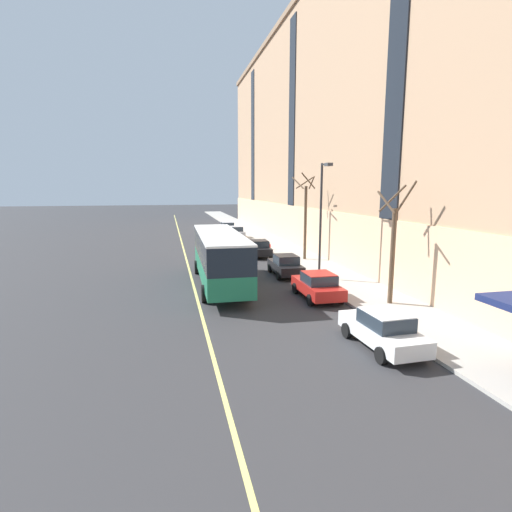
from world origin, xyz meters
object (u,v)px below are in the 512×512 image
object	(u,v)px
parked_car_silver_6	(227,227)
fire_hydrant	(269,246)
parked_car_black_5	(285,265)
street_tree_far_uptown	(305,216)
parked_car_black_3	(258,248)
parked_car_red_1	(318,285)
street_lamp	(322,210)
city_bus	(220,255)
parked_car_silver_4	(236,232)
parked_car_white_0	(383,329)
street_tree_mid_block	(393,246)

from	to	relation	value
parked_car_silver_6	fire_hydrant	distance (m)	17.33
parked_car_black_5	fire_hydrant	bearing A→B (deg)	81.41
parked_car_black_5	street_tree_far_uptown	world-z (taller)	street_tree_far_uptown
parked_car_black_3	parked_car_red_1	bearing A→B (deg)	-89.37
street_tree_far_uptown	fire_hydrant	world-z (taller)	street_tree_far_uptown
street_lamp	fire_hydrant	world-z (taller)	street_lamp
city_bus	fire_hydrant	xyz separation A→B (m)	(6.84, 13.56, -1.56)
parked_car_black_3	parked_car_silver_4	world-z (taller)	same
parked_car_red_1	parked_car_silver_6	size ratio (longest dim) A/B	0.93
street_lamp	parked_car_white_0	bearing A→B (deg)	-99.29
parked_car_black_5	parked_car_red_1	bearing A→B (deg)	-89.38
parked_car_white_0	city_bus	bearing A→B (deg)	113.39
parked_car_white_0	street_tree_far_uptown	size ratio (longest dim) A/B	0.58
parked_car_red_1	parked_car_silver_6	bearing A→B (deg)	90.19
parked_car_silver_6	street_lamp	distance (m)	31.30
parked_car_black_3	street_tree_mid_block	xyz separation A→B (m)	(3.55, -16.96, 2.51)
parked_car_silver_6	parked_car_black_3	bearing A→B (deg)	-90.13
street_lamp	parked_car_red_1	bearing A→B (deg)	-113.50
parked_car_white_0	fire_hydrant	bearing A→B (deg)	85.96
street_tree_mid_block	parked_car_black_5	bearing A→B (deg)	112.32
parked_car_black_3	fire_hydrant	xyz separation A→B (m)	(1.84, 2.99, -0.29)
parked_car_black_3	street_tree_mid_block	size ratio (longest dim) A/B	0.66
parked_car_silver_6	street_tree_mid_block	world-z (taller)	street_tree_mid_block
street_tree_mid_block	street_lamp	bearing A→B (deg)	104.58
fire_hydrant	parked_car_black_3	bearing A→B (deg)	-121.55
parked_car_silver_6	street_tree_far_uptown	world-z (taller)	street_tree_far_uptown
parked_car_black_3	parked_car_silver_6	bearing A→B (deg)	89.87
parked_car_black_5	street_tree_mid_block	world-z (taller)	street_tree_mid_block
parked_car_black_3	street_tree_far_uptown	size ratio (longest dim) A/B	0.58
parked_car_silver_6	parked_car_silver_4	bearing A→B (deg)	-88.90
street_tree_far_uptown	street_lamp	world-z (taller)	street_lamp
fire_hydrant	street_tree_mid_block	bearing A→B (deg)	-85.08
parked_car_red_1	parked_car_black_3	size ratio (longest dim) A/B	1.00
city_bus	parked_car_silver_6	world-z (taller)	city_bus
city_bus	parked_car_silver_6	distance (m)	31.24
city_bus	parked_car_silver_6	size ratio (longest dim) A/B	2.61
parked_car_red_1	fire_hydrant	xyz separation A→B (m)	(1.67, 17.81, -0.29)
parked_car_black_3	street_tree_far_uptown	bearing A→B (deg)	-40.19
parked_car_silver_4	street_tree_far_uptown	size ratio (longest dim) A/B	0.56
parked_car_black_3	fire_hydrant	distance (m)	3.52
parked_car_red_1	parked_car_black_3	distance (m)	14.82
parked_car_red_1	parked_car_silver_4	xyz separation A→B (m)	(0.00, 28.69, -0.00)
parked_car_silver_6	street_tree_mid_block	distance (m)	37.44
parked_car_red_1	parked_car_silver_6	world-z (taller)	same
parked_car_silver_4	fire_hydrant	size ratio (longest dim) A/B	5.88
parked_car_black_3	parked_car_silver_4	xyz separation A→B (m)	(0.17, 13.87, -0.00)
parked_car_black_5	street_tree_far_uptown	distance (m)	7.27
parked_car_white_0	parked_car_silver_4	world-z (taller)	same
parked_car_white_0	parked_car_silver_4	size ratio (longest dim) A/B	1.04
street_tree_far_uptown	city_bus	bearing A→B (deg)	-138.23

